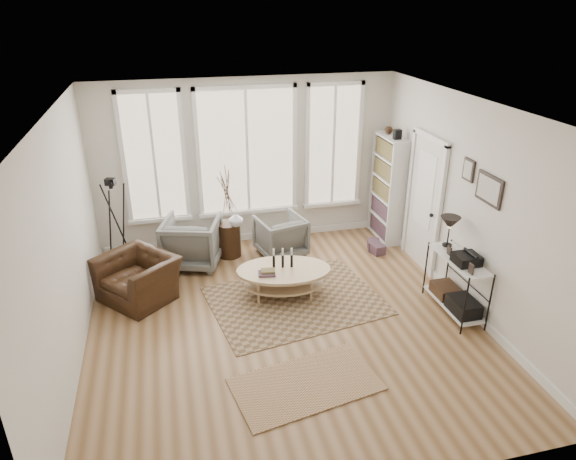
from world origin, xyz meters
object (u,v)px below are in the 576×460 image
object	(u,v)px
accent_chair	(138,278)
armchair_left	(192,242)
coffee_table	(283,275)
low_shelf	(456,279)
side_table	(227,212)
armchair_right	(281,236)
bookcase	(388,188)

from	to	relation	value
accent_chair	armchair_left	bearing A→B (deg)	95.07
coffee_table	armchair_left	xyz separation A→B (m)	(-1.22, 1.31, 0.07)
low_shelf	coffee_table	world-z (taller)	low_shelf
armchair_left	side_table	distance (m)	0.76
coffee_table	armchair_left	size ratio (longest dim) A/B	1.65
armchair_right	accent_chair	xyz separation A→B (m)	(-2.34, -0.88, -0.02)
low_shelf	armchair_left	size ratio (longest dim) A/B	1.45
armchair_left	coffee_table	bearing A→B (deg)	150.15
armchair_left	armchair_right	size ratio (longest dim) A/B	1.18
armchair_left	accent_chair	xyz separation A→B (m)	(-0.85, -0.88, -0.08)
bookcase	coffee_table	xyz separation A→B (m)	(-2.29, -1.54, -0.61)
accent_chair	armchair_right	bearing A→B (deg)	69.77
accent_chair	low_shelf	bearing A→B (deg)	30.96
bookcase	coffee_table	distance (m)	2.82
low_shelf	armchair_left	world-z (taller)	low_shelf
coffee_table	armchair_left	distance (m)	1.79
bookcase	low_shelf	bearing A→B (deg)	-91.28
bookcase	side_table	xyz separation A→B (m)	(-2.89, -0.06, -0.15)
low_shelf	side_table	size ratio (longest dim) A/B	0.78
low_shelf	accent_chair	xyz separation A→B (m)	(-4.31, 1.41, -0.18)
low_shelf	side_table	world-z (taller)	side_table
coffee_table	armchair_left	world-z (taller)	armchair_left
armchair_left	armchair_right	xyz separation A→B (m)	(1.49, 0.00, -0.06)
side_table	low_shelf	bearing A→B (deg)	-41.04
side_table	armchair_right	bearing A→B (deg)	-11.19
low_shelf	armchair_right	size ratio (longest dim) A/B	1.71
armchair_right	side_table	size ratio (longest dim) A/B	0.45
armchair_right	side_table	distance (m)	1.00
low_shelf	side_table	bearing A→B (deg)	138.96
armchair_left	side_table	bearing A→B (deg)	-147.42
armchair_left	accent_chair	bearing A→B (deg)	62.94
armchair_right	accent_chair	distance (m)	2.50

